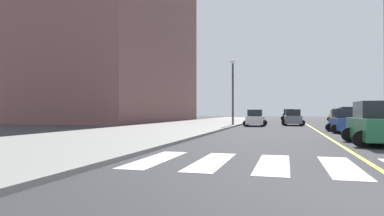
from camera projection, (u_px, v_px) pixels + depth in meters
The scene contains 12 objects.
sidewalk_kerb_west at pixel (161, 129), 27.69m from camera, with size 10.00×120.00×0.15m, color gray.
crosswalk_paint at pixel (378, 168), 9.00m from camera, with size 13.50×4.00×0.01m.
lane_divider_paint at pixel (305, 123), 43.68m from camera, with size 0.16×80.00×0.01m, color yellow.
low_rise_brick_west at pixel (122, 41), 53.41m from camera, with size 16.00×32.00×25.24m, color brown.
car_blue_nearest at pixel (346, 121), 24.41m from camera, with size 2.51×3.95×1.74m.
car_yellow_second at pixel (336, 116), 53.28m from camera, with size 2.51×4.02×1.80m.
car_green_third at pixel (379, 124), 15.46m from camera, with size 2.80×4.46×1.99m.
car_black_fourth at pixel (289, 115), 59.88m from camera, with size 2.73×4.37×1.95m.
car_white_fifth at pixel (255, 118), 35.56m from camera, with size 2.46×3.89×1.72m.
car_gray_sixth at pixel (293, 118), 37.41m from camera, with size 2.50×3.96×1.76m.
car_red_seventh at pixel (348, 116), 41.73m from camera, with size 2.94×4.71×2.10m.
street_lamp at pixel (233, 86), 35.42m from camera, with size 0.44×0.44×6.78m.
Camera 1 is at (-2.33, -6.01, 1.51)m, focal length 31.74 mm.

